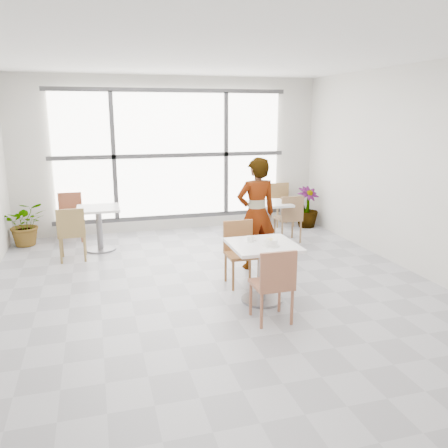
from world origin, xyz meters
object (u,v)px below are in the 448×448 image
object	(u,v)px
oatmeal_bowl	(271,242)
person	(256,214)
bg_chair_right_far	(281,201)
main_table	(263,261)
bg_table_right	(269,217)
bg_chair_right_near	(290,216)
coffee_cup	(250,239)
bg_table_left	(99,222)
plant_right	(307,207)
chair_near	(274,281)
bg_chair_left_near	(72,231)
bg_chair_left_far	(71,213)
plant_left	(26,224)
chair_far	(240,248)

from	to	relation	value
oatmeal_bowl	person	distance (m)	1.37
bg_chair_right_far	main_table	bearing A→B (deg)	-116.01
bg_table_right	bg_chair_right_near	size ratio (longest dim) A/B	0.86
person	bg_chair_right_near	bearing A→B (deg)	-136.21
coffee_cup	bg_table_left	world-z (taller)	coffee_cup
main_table	plant_right	xyz separation A→B (m)	(2.24, 3.35, -0.11)
person	plant_right	world-z (taller)	person
bg_chair_right_far	coffee_cup	bearing A→B (deg)	-118.33
oatmeal_bowl	chair_near	bearing A→B (deg)	-106.95
chair_near	bg_chair_left_near	bearing A→B (deg)	-52.69
chair_near	coffee_cup	world-z (taller)	chair_near
bg_table_right	bg_chair_left_near	world-z (taller)	bg_chair_left_near
chair_near	coffee_cup	distance (m)	0.81
bg_chair_left_far	oatmeal_bowl	bearing A→B (deg)	-56.96
bg_chair_left_near	plant_left	world-z (taller)	bg_chair_left_near
chair_near	chair_far	bearing A→B (deg)	-91.08
coffee_cup	person	xyz separation A→B (m)	(0.47, 1.09, 0.06)
bg_chair_left_far	plant_right	bearing A→B (deg)	-4.05
person	chair_near	bearing A→B (deg)	72.87
chair_near	bg_chair_right_far	distance (m)	4.72
plant_right	bg_chair_right_far	bearing A→B (deg)	140.69
bg_table_right	bg_chair_left_near	bearing A→B (deg)	-178.13
bg_chair_left_near	plant_right	size ratio (longest dim) A/B	1.05
bg_chair_left_far	plant_left	world-z (taller)	bg_chair_left_far
chair_far	bg_chair_left_near	distance (m)	2.80
bg_chair_left_far	plant_left	bearing A→B (deg)	-166.09
plant_left	plant_right	xyz separation A→B (m)	(5.40, -0.14, 0.02)
chair_near	coffee_cup	size ratio (longest dim) A/B	5.47
bg_table_left	bg_table_right	size ratio (longest dim) A/B	1.00
coffee_cup	bg_table_left	xyz separation A→B (m)	(-1.80, 2.70, -0.29)
main_table	person	bearing A→B (deg)	73.91
oatmeal_bowl	bg_chair_left_near	distance (m)	3.43
bg_chair_left_near	oatmeal_bowl	bearing A→B (deg)	134.53
chair_near	oatmeal_bowl	world-z (taller)	chair_near
person	bg_table_left	distance (m)	2.80
person	bg_chair_left_far	xyz separation A→B (m)	(-2.76, 2.45, -0.34)
main_table	bg_table_right	size ratio (longest dim) A/B	1.07
person	bg_chair_right_near	xyz separation A→B (m)	(1.06, 1.15, -0.34)
chair_near	bg_table_left	distance (m)	3.90
main_table	bg_chair_left_far	xyz separation A→B (m)	(-2.41, 3.68, -0.02)
bg_chair_left_far	bg_chair_right_far	size ratio (longest dim) A/B	1.00
chair_near	oatmeal_bowl	size ratio (longest dim) A/B	4.14
oatmeal_bowl	plant_left	bearing A→B (deg)	131.80
person	bg_chair_left_near	size ratio (longest dim) A/B	1.94
bg_chair_left_near	bg_chair_right_far	world-z (taller)	same
chair_far	bg_chair_right_far	bearing A→B (deg)	58.12
bg_table_left	bg_chair_left_near	world-z (taller)	bg_chair_left_near
bg_table_left	bg_chair_right_near	world-z (taller)	bg_chair_right_near
bg_table_right	bg_chair_right_far	size ratio (longest dim) A/B	0.86
bg_chair_right_far	person	bearing A→B (deg)	-120.39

